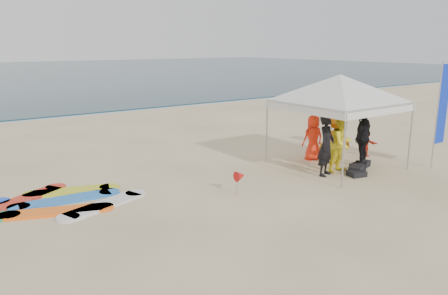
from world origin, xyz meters
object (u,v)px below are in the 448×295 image
person_black_a (326,145)px  canopy_tent (340,75)px  person_orange_b (313,138)px  marker_pennant (240,176)px  person_orange_a (335,140)px  person_seated (365,144)px  feather_flag (442,106)px  surfboard_spread (36,206)px  person_yellow (342,144)px  person_black_b (363,137)px

person_black_a → canopy_tent: (1.05, 0.50, 2.03)m
person_black_a → person_orange_b: 1.85m
canopy_tent → marker_pennant: size_ratio=7.10×
person_orange_a → person_seated: (1.72, 0.07, -0.37)m
person_orange_a → person_orange_b: size_ratio=1.05×
person_seated → feather_flag: size_ratio=0.27×
marker_pennant → surfboard_spread: 5.18m
person_yellow → canopy_tent: 2.17m
person_black_a → feather_flag: size_ratio=0.55×
person_orange_a → feather_flag: bearing=165.6°
person_orange_a → surfboard_spread: bearing=17.2°
canopy_tent → feather_flag: size_ratio=1.33×
person_seated → marker_pennant: (-6.14, -0.64, 0.04)m
person_orange_b → feather_flag: size_ratio=0.46×
person_black_a → surfboard_spread: bearing=141.2°
person_yellow → canopy_tent: size_ratio=0.40×
feather_flag → person_black_b: bearing=142.1°
person_orange_b → canopy_tent: bearing=103.1°
surfboard_spread → person_orange_b: bearing=-5.0°
person_seated → person_orange_a: bearing=81.2°
marker_pennant → surfboard_spread: bearing=155.6°
person_black_a → person_orange_a: (1.27, 0.73, -0.12)m
person_black_b → surfboard_spread: 9.95m
person_black_a → canopy_tent: size_ratio=0.42×
person_orange_b → person_seated: size_ratio=1.73×
person_orange_a → person_yellow: bearing=79.6°
person_black_a → person_seated: bearing=-7.7°
person_black_a → marker_pennant: 3.18m
surfboard_spread → person_black_a: bearing=-16.3°
feather_flag → marker_pennant: feather_flag is taller
person_orange_a → marker_pennant: bearing=34.3°
person_black_b → person_seated: 1.48m
person_orange_a → person_orange_b: bearing=-47.9°
person_black_a → person_seated: 3.13m
person_orange_b → person_seated: person_orange_b is taller
person_yellow → person_black_b: 1.11m
person_orange_a → canopy_tent: 2.18m
person_seated → person_yellow: bearing=98.3°
surfboard_spread → marker_pennant: bearing=-24.4°
person_black_a → person_yellow: 0.71m
person_yellow → surfboard_spread: size_ratio=0.34×
person_black_a → person_orange_b: (1.05, 1.51, -0.16)m
person_orange_b → marker_pennant: size_ratio=2.45×
person_orange_b → person_black_a: bearing=68.5°
canopy_tent → person_orange_a: bearing=46.7°
person_yellow → person_black_b: size_ratio=0.93×
feather_flag → surfboard_spread: feather_flag is taller
person_orange_a → surfboard_spread: 9.27m
canopy_tent → marker_pennant: 4.89m
person_yellow → person_black_b: (1.11, 0.06, 0.07)m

